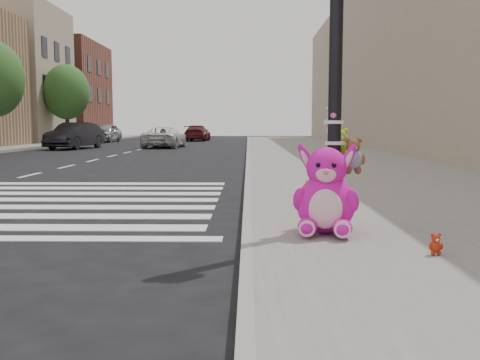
# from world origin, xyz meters

# --- Properties ---
(ground) EXTENTS (120.00, 120.00, 0.00)m
(ground) POSITION_xyz_m (0.00, 0.00, 0.00)
(ground) COLOR black
(ground) RESTS_ON ground
(sidewalk_near) EXTENTS (7.00, 80.00, 0.14)m
(sidewalk_near) POSITION_xyz_m (5.00, 10.00, 0.07)
(sidewalk_near) COLOR slate
(sidewalk_near) RESTS_ON ground
(curb_edge) EXTENTS (0.12, 80.00, 0.15)m
(curb_edge) POSITION_xyz_m (1.55, 10.00, 0.07)
(curb_edge) COLOR gray
(curb_edge) RESTS_ON ground
(bld_far_d) EXTENTS (6.00, 8.00, 10.00)m
(bld_far_d) POSITION_xyz_m (-15.50, 35.00, 5.00)
(bld_far_d) COLOR tan
(bld_far_d) RESTS_ON ground
(bld_far_e) EXTENTS (6.00, 10.00, 9.00)m
(bld_far_e) POSITION_xyz_m (-15.50, 46.00, 4.50)
(bld_far_e) COLOR brown
(bld_far_e) RESTS_ON ground
(bld_near) EXTENTS (5.00, 60.00, 10.00)m
(bld_near) POSITION_xyz_m (10.50, 20.00, 5.00)
(bld_near) COLOR tan
(bld_near) RESTS_ON ground
(signal_pole) EXTENTS (0.71, 0.50, 4.00)m
(signal_pole) POSITION_xyz_m (2.62, 1.82, 1.73)
(signal_pole) COLOR black
(signal_pole) RESTS_ON sidewalk_near
(tree_far_c) EXTENTS (3.20, 3.20, 5.44)m
(tree_far_c) POSITION_xyz_m (-11.20, 33.00, 3.65)
(tree_far_c) COLOR #382619
(tree_far_c) RESTS_ON sidewalk_far
(pink_bunny) EXTENTS (0.78, 0.87, 1.08)m
(pink_bunny) POSITION_xyz_m (2.47, 1.51, 0.58)
(pink_bunny) COLOR #EB13B2
(pink_bunny) RESTS_ON sidewalk_near
(red_teddy) EXTENTS (0.16, 0.11, 0.22)m
(red_teddy) POSITION_xyz_m (3.40, 0.50, 0.25)
(red_teddy) COLOR red
(red_teddy) RESTS_ON sidewalk_near
(car_dark_far) EXTENTS (2.29, 4.81, 1.52)m
(car_dark_far) POSITION_xyz_m (-8.36, 25.87, 0.76)
(car_dark_far) COLOR black
(car_dark_far) RESTS_ON ground
(car_white_near) EXTENTS (2.33, 4.61, 1.25)m
(car_white_near) POSITION_xyz_m (-3.50, 27.68, 0.63)
(car_white_near) COLOR silver
(car_white_near) RESTS_ON ground
(car_maroon_near) EXTENTS (2.06, 4.61, 1.31)m
(car_maroon_near) POSITION_xyz_m (-2.77, 40.82, 0.66)
(car_maroon_near) COLOR #571919
(car_maroon_near) RESTS_ON ground
(car_silver_deep) EXTENTS (1.93, 4.45, 1.49)m
(car_silver_deep) POSITION_xyz_m (-9.80, 37.74, 0.75)
(car_silver_deep) COLOR #9E9FA3
(car_silver_deep) RESTS_ON ground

